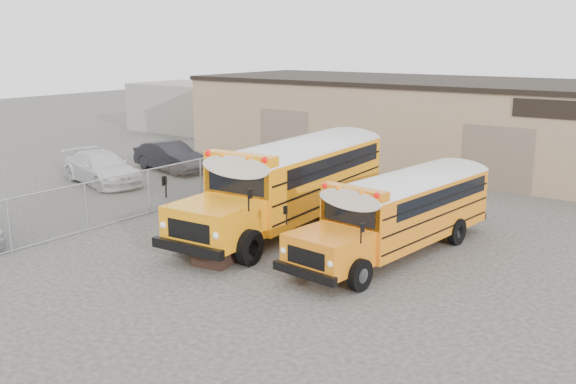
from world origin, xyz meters
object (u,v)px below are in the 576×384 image
Objects in this scene: tarp_bundle at (214,238)px; car_white at (102,168)px; car_dark at (170,157)px; school_bus_right at (478,180)px; school_bus_left at (369,151)px.

car_white is (-12.21, 5.48, -0.07)m from tarp_bundle.
school_bus_right is at bearing -80.12° from car_dark.
car_dark is at bearing 140.79° from tarp_bundle.
school_bus_left is 12.87m from car_white.
school_bus_left is at bearing 162.66° from school_bus_right.
school_bus_left is at bearing -47.88° from car_white.
school_bus_right is at bearing 64.69° from tarp_bundle.
school_bus_right reaches higher than car_white.
tarp_bundle reaches higher than car_white.
school_bus_right reaches higher than car_dark.
tarp_bundle is at bearing -120.45° from car_dark.
school_bus_left is 11.80m from tarp_bundle.
car_white is (-16.91, -4.45, -0.75)m from school_bus_right.
tarp_bundle reaches higher than car_dark.
tarp_bundle is at bearing -101.15° from car_white.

